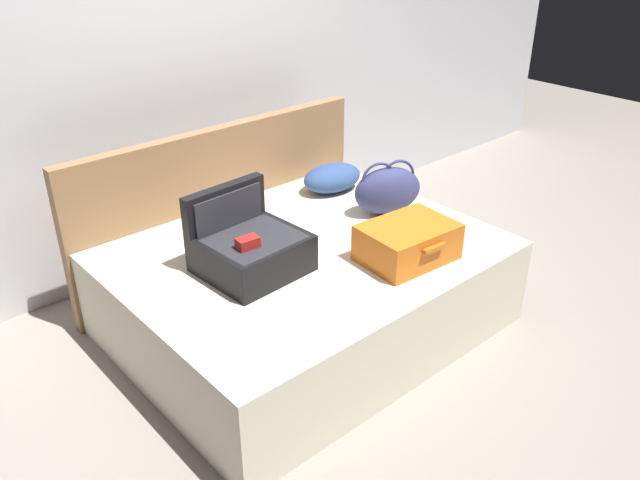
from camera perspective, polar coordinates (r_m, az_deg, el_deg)
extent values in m
plane|color=gray|center=(3.54, 3.09, -10.33)|extent=(12.00, 12.00, 0.00)
cube|color=silver|center=(4.21, -12.86, 15.05)|extent=(8.00, 0.10, 2.60)
cube|color=beige|center=(3.64, -1.22, -4.27)|extent=(1.98, 1.55, 0.51)
cube|color=olive|center=(4.11, -8.66, 3.18)|extent=(2.02, 0.08, 0.99)
cube|color=black|center=(3.26, -5.69, -1.36)|extent=(0.51, 0.43, 0.19)
cube|color=#28282D|center=(3.25, -5.71, -0.91)|extent=(0.45, 0.38, 0.14)
cube|color=#B21E19|center=(3.12, -6.39, -0.27)|extent=(0.11, 0.08, 0.06)
cube|color=black|center=(3.38, -8.30, 1.57)|extent=(0.49, 0.09, 0.40)
cube|color=#28282D|center=(3.35, -7.93, 1.38)|extent=(0.41, 0.04, 0.34)
cube|color=#D16619|center=(3.41, 7.68, -0.58)|extent=(0.50, 0.38, 0.14)
cube|color=#28282D|center=(3.40, 7.70, -0.26)|extent=(0.44, 0.34, 0.10)
cube|color=#B21E19|center=(3.29, 7.26, 0.15)|extent=(0.15, 0.09, 0.05)
cube|color=#99999E|center=(3.44, 8.23, 1.23)|extent=(0.11, 0.08, 0.04)
cube|color=#D16619|center=(3.36, 7.79, 0.89)|extent=(0.50, 0.38, 0.05)
cube|color=#D16619|center=(3.26, 10.04, -0.73)|extent=(0.14, 0.04, 0.02)
ellipsoid|color=navy|center=(3.87, 5.96, 4.33)|extent=(0.46, 0.35, 0.29)
torus|color=navy|center=(3.82, 5.17, 5.30)|extent=(0.21, 0.10, 0.22)
torus|color=navy|center=(3.87, 6.86, 5.52)|extent=(0.21, 0.10, 0.22)
ellipsoid|color=navy|center=(4.19, 1.08, 5.50)|extent=(0.43, 0.32, 0.17)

